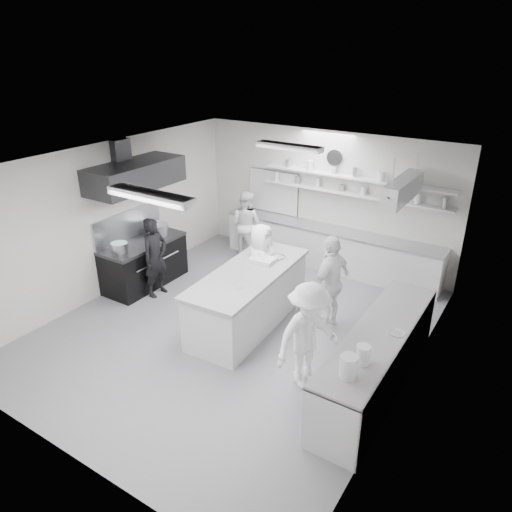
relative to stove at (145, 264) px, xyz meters
The scene contains 27 objects.
floor 2.67m from the stove, ahead, with size 6.00×7.00×0.02m, color slate.
ceiling 3.67m from the stove, ahead, with size 6.00×7.00×0.02m, color white.
wall_back 4.18m from the stove, 50.01° to the left, with size 6.00×0.04×3.00m, color beige.
wall_front 4.80m from the stove, 56.31° to the right, with size 6.00×0.04×3.00m, color beige.
wall_left 1.19m from the stove, 135.00° to the right, with size 0.04×7.00×3.00m, color beige.
wall_right 5.71m from the stove, ahead, with size 0.04×7.00×3.00m, color beige.
stove is the anchor object (origin of this frame).
exhaust_hood 1.90m from the stove, 90.00° to the right, with size 0.85×2.00×0.50m, color #2A292B.
back_counter 4.03m from the stove, 43.99° to the left, with size 5.00×0.60×0.92m, color silver.
shelf_lower 4.63m from the stove, 41.99° to the left, with size 4.20×0.26×0.04m, color silver.
shelf_upper 4.74m from the stove, 41.99° to the left, with size 4.20×0.26×0.04m, color silver.
pass_through_window 3.49m from the stove, 67.12° to the left, with size 1.30×0.04×1.00m, color black.
wall_clock 4.60m from the stove, 47.54° to the left, with size 0.32×0.32×0.05m, color silver.
right_counter 5.28m from the stove, ahead, with size 0.74×3.30×0.94m, color silver.
pot_rack 5.35m from the stove, 23.50° to the left, with size 0.30×1.60×0.40m, color #B1B5BA.
light_fixture_front 4.22m from the stove, 40.24° to the right, with size 1.30×0.25×0.10m, color silver.
light_fixture_rear 3.86m from the stove, 28.30° to the left, with size 1.30×0.25×0.10m, color silver.
prep_island 2.69m from the stove, ahead, with size 1.00×2.69×0.99m, color silver.
stove_pot 0.77m from the stove, 90.00° to the left, with size 0.44×0.44×0.29m, color #B1B5BA.
cook_stove 0.68m from the stove, 20.44° to the right, with size 0.59×0.39×1.62m, color black.
cook_back 2.59m from the stove, 67.98° to the left, with size 0.77×0.60×1.59m, color white.
cook_island_left 2.58m from the stove, 14.46° to the left, with size 0.80×0.52×1.63m, color white.
cook_island_right 4.01m from the stove, ahead, with size 1.02×0.42×1.74m, color white.
cook_right 4.50m from the stove, 13.93° to the right, with size 1.08×0.62×1.68m, color white.
bowl_island_a 2.95m from the stove, 13.45° to the left, with size 0.28×0.28×0.07m, color #B1B5BA.
bowl_island_b 3.00m from the stove, 13.31° to the right, with size 0.19×0.19×0.06m, color silver.
bowl_right 5.51m from the stove, ahead, with size 0.22×0.22×0.05m, color silver.
Camera 1 is at (4.26, -5.99, 4.74)m, focal length 33.70 mm.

